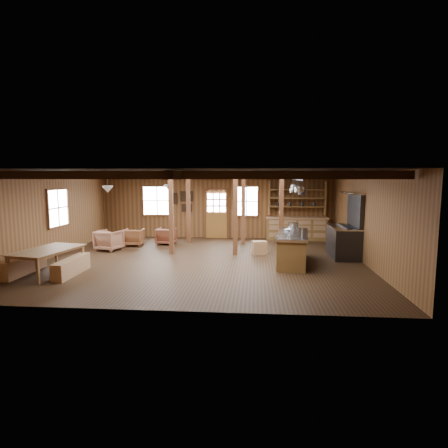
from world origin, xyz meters
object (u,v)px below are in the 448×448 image
(dining_table, at_px, (49,262))
(armchair_c, at_px, (109,240))
(commercial_range, at_px, (345,237))
(armchair_a, at_px, (134,237))
(kitchen_island, at_px, (293,248))
(armchair_b, at_px, (166,236))

(dining_table, relative_size, armchair_c, 2.42)
(commercial_range, bearing_deg, armchair_a, 169.42)
(kitchen_island, relative_size, armchair_b, 3.71)
(commercial_range, relative_size, armchair_b, 3.07)
(kitchen_island, distance_m, armchair_a, 6.33)
(kitchen_island, xyz_separation_m, armchair_a, (-5.81, 2.51, -0.15))
(dining_table, distance_m, armchair_b, 5.21)
(kitchen_island, relative_size, dining_table, 1.32)
(kitchen_island, bearing_deg, armchair_a, 164.06)
(armchair_a, relative_size, armchair_b, 1.02)
(armchair_a, distance_m, armchair_c, 1.16)
(commercial_range, bearing_deg, armchair_c, 177.00)
(commercial_range, height_order, armchair_b, commercial_range)
(dining_table, height_order, armchair_a, dining_table)
(commercial_range, bearing_deg, dining_table, -160.93)
(dining_table, bearing_deg, armchair_a, -1.62)
(commercial_range, distance_m, armchair_c, 8.24)
(kitchen_island, distance_m, armchair_b, 5.46)
(commercial_range, xyz_separation_m, armchair_c, (-8.22, 0.43, -0.31))
(commercial_range, height_order, armchair_c, commercial_range)
(dining_table, bearing_deg, armchair_b, -13.59)
(commercial_range, relative_size, armchair_c, 2.63)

